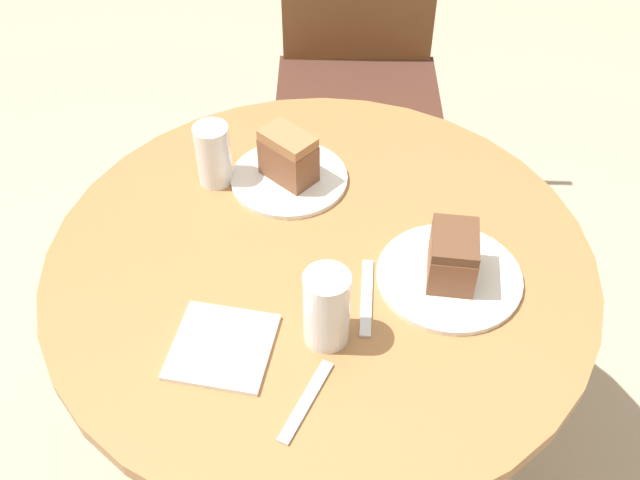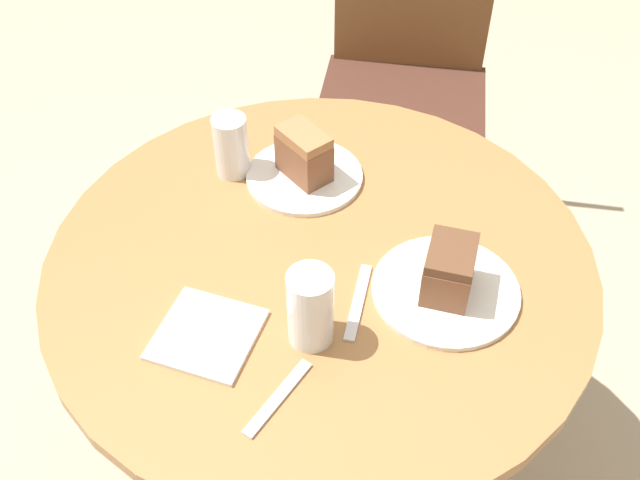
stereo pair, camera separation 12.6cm
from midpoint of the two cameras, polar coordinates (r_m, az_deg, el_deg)
name	(u,v)px [view 1 (the left image)]	position (r m, az deg, el deg)	size (l,w,h in m)	color
ground_plane	(320,463)	(1.88, -2.00, -16.72)	(8.00, 8.00, 0.00)	tan
table	(320,325)	(1.43, -2.53, -6.65)	(0.95, 0.95, 0.72)	#9E6B3D
chair	(358,69)	(2.12, 1.21, 12.86)	(0.45, 0.48, 1.02)	brown
plate_near	(449,277)	(1.25, 7.00, -2.95)	(0.24, 0.24, 0.01)	silver
plate_far	(289,178)	(1.43, -4.89, 4.59)	(0.22, 0.22, 0.01)	silver
cake_slice_near	(453,256)	(1.22, 7.21, -1.37)	(0.09, 0.11, 0.09)	brown
cake_slice_far	(288,156)	(1.40, -5.02, 6.27)	(0.12, 0.11, 0.10)	brown
glass_lemonade	(327,312)	(1.13, -2.69, -5.65)	(0.07, 0.07, 0.14)	beige
glass_water	(214,158)	(1.42, -10.63, 6.06)	(0.07, 0.07, 0.12)	silver
napkin_stack	(222,347)	(1.17, -10.55, -8.16)	(0.17, 0.17, 0.01)	white
fork	(367,297)	(1.22, 0.63, -4.53)	(0.03, 0.16, 0.00)	silver
spoon	(306,401)	(1.11, -4.38, -12.33)	(0.08, 0.14, 0.00)	silver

